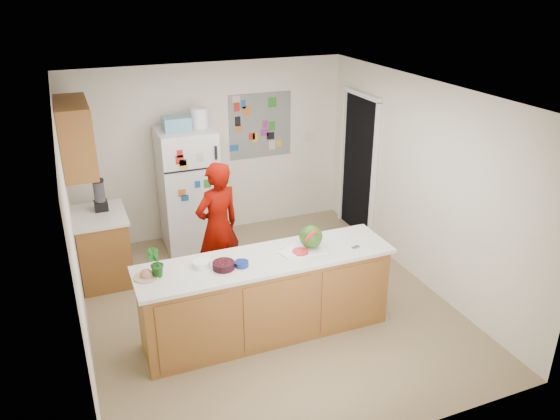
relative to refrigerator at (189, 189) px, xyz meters
name	(u,v)px	position (x,y,z in m)	size (l,w,h in m)	color
floor	(268,306)	(0.45, -1.88, -0.86)	(4.00, 4.50, 0.02)	brown
wall_back	(211,151)	(0.45, 0.38, 0.40)	(4.00, 0.02, 2.50)	beige
wall_left	(72,238)	(-1.56, -1.88, 0.40)	(0.02, 4.50, 2.50)	beige
wall_right	(421,183)	(2.46, -1.88, 0.40)	(0.02, 4.50, 2.50)	beige
ceiling	(266,92)	(0.45, -1.88, 1.66)	(4.00, 4.50, 0.02)	white
doorway	(359,166)	(2.44, -0.43, 0.17)	(0.03, 0.85, 2.04)	black
peninsula_base	(267,298)	(0.25, -2.38, -0.41)	(2.60, 0.62, 0.88)	brown
peninsula_top	(266,260)	(0.25, -2.38, 0.05)	(2.68, 0.70, 0.04)	silver
side_counter_base	(103,248)	(-1.24, -0.53, -0.42)	(0.60, 0.80, 0.86)	brown
side_counter_top	(99,216)	(-1.24, -0.53, 0.03)	(0.64, 0.84, 0.04)	silver
upper_cabinets	(75,137)	(-1.37, -0.58, 1.05)	(0.35, 1.00, 0.80)	brown
refrigerator	(189,189)	(0.00, 0.00, 0.00)	(0.75, 0.70, 1.70)	silver
fridge_top_bin	(176,124)	(-0.10, 0.00, 0.94)	(0.35, 0.28, 0.18)	#5999B2
photo_collage	(260,126)	(1.20, 0.36, 0.70)	(0.95, 0.01, 0.95)	slate
person	(218,227)	(0.05, -1.27, -0.04)	(0.59, 0.39, 1.63)	#640600
blender_appliance	(100,196)	(-1.19, -0.42, 0.24)	(0.13, 0.13, 0.38)	black
cutting_board	(306,249)	(0.70, -2.37, 0.08)	(0.38, 0.28, 0.01)	white
watermelon	(311,237)	(0.76, -2.35, 0.21)	(0.25, 0.25, 0.25)	#295410
watermelon_slice	(300,252)	(0.61, -2.42, 0.09)	(0.16, 0.16, 0.02)	red
cherry_bowl	(224,265)	(-0.22, -2.43, 0.11)	(0.22, 0.22, 0.07)	black
white_bowl	(201,264)	(-0.41, -2.30, 0.10)	(0.18, 0.18, 0.06)	white
cobalt_bowl	(242,264)	(-0.04, -2.45, 0.10)	(0.14, 0.14, 0.05)	navy
plate	(147,277)	(-0.95, -2.32, 0.08)	(0.24, 0.24, 0.02)	tan
paper_towel	(290,253)	(0.51, -2.39, 0.08)	(0.20, 0.18, 0.02)	white
keys	(356,247)	(1.21, -2.53, 0.08)	(0.09, 0.04, 0.01)	gray
potted_plant	(155,263)	(-0.86, -2.33, 0.21)	(0.16, 0.13, 0.29)	#124418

